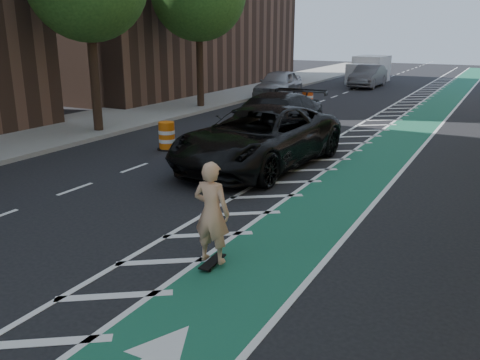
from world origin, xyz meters
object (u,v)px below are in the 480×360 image
Objects in this scene: suv_near at (259,137)px; suv_far at (271,121)px; skateboarder at (212,213)px; barrel_a at (167,137)px.

suv_near is 2.93m from suv_far.
skateboarder is at bearing -65.93° from suv_near.
suv_near is (-2.30, 6.54, -0.10)m from skateboarder.
skateboarder is 6.94m from suv_near.
suv_near reaches higher than barrel_a.
skateboarder is at bearing -49.14° from barrel_a.
suv_near reaches higher than suv_far.
suv_near is 1.05× the size of suv_far.
skateboarder is 1.89× the size of barrel_a.
skateboarder is 0.29× the size of suv_far.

